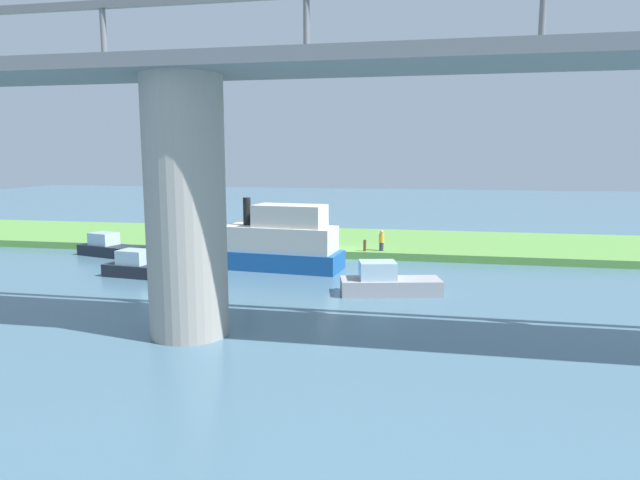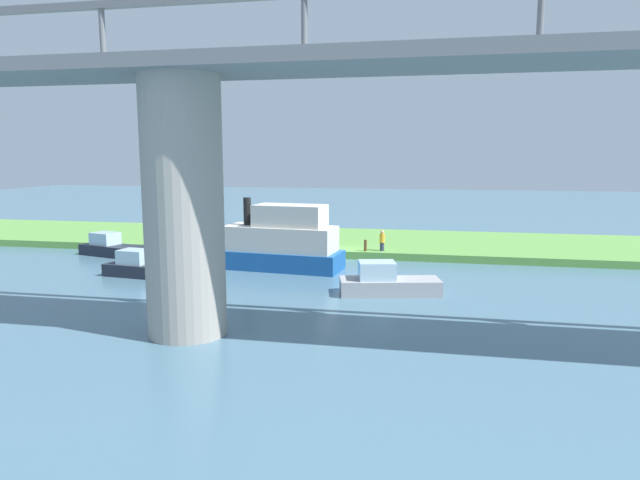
{
  "view_description": "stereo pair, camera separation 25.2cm",
  "coord_description": "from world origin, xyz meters",
  "views": [
    {
      "loc": [
        -6.11,
        36.41,
        6.83
      ],
      "look_at": [
        0.06,
        5.0,
        2.0
      ],
      "focal_mm": 31.51,
      "sensor_mm": 36.0,
      "label": 1
    },
    {
      "loc": [
        -6.36,
        36.36,
        6.83
      ],
      "look_at": [
        0.06,
        5.0,
        2.0
      ],
      "focal_mm": 31.51,
      "sensor_mm": 36.0,
      "label": 2
    }
  ],
  "objects": [
    {
      "name": "houseboat_blue",
      "position": [
        -4.15,
        9.02,
        0.59
      ],
      "size": [
        5.2,
        2.79,
        1.64
      ],
      "color": "#99999E",
      "rests_on": "ground"
    },
    {
      "name": "pontoon_yellow",
      "position": [
        2.9,
        3.95,
        1.59
      ],
      "size": [
        8.65,
        3.67,
        4.29
      ],
      "color": "#195199",
      "rests_on": "ground"
    },
    {
      "name": "bridge_pylon",
      "position": [
        2.86,
        16.84,
        4.87
      ],
      "size": [
        2.99,
        2.99,
        9.73
      ],
      "primitive_type": "cylinder",
      "color": "#9E998E",
      "rests_on": "ground"
    },
    {
      "name": "motorboat_white",
      "position": [
        9.93,
        7.62,
        0.54
      ],
      "size": [
        4.69,
        2.16,
        1.51
      ],
      "color": "#1E232D",
      "rests_on": "ground"
    },
    {
      "name": "mooring_post",
      "position": [
        -1.92,
        -0.48,
        0.88
      ],
      "size": [
        0.2,
        0.2,
        0.76
      ],
      "primitive_type": "cylinder",
      "color": "brown",
      "rests_on": "grassy_bank"
    },
    {
      "name": "person_on_bank",
      "position": [
        -3.0,
        -0.84,
        1.2
      ],
      "size": [
        0.44,
        0.44,
        1.39
      ],
      "color": "#2D334C",
      "rests_on": "grassy_bank"
    },
    {
      "name": "bridge_span",
      "position": [
        2.86,
        16.82,
        10.23
      ],
      "size": [
        59.2,
        4.3,
        3.25
      ],
      "color": "slate",
      "rests_on": "bridge_pylon"
    },
    {
      "name": "grassy_bank",
      "position": [
        0.0,
        -6.0,
        0.25
      ],
      "size": [
        80.0,
        12.0,
        0.5
      ],
      "primitive_type": "cube",
      "color": "#5B9342",
      "rests_on": "ground"
    },
    {
      "name": "ground_plane",
      "position": [
        0.0,
        0.0,
        0.0
      ],
      "size": [
        160.0,
        160.0,
        0.0
      ],
      "primitive_type": "plane",
      "color": "#476B7F"
    },
    {
      "name": "skiff_small",
      "position": [
        15.45,
        1.88,
        0.56
      ],
      "size": [
        4.98,
        2.86,
        1.57
      ],
      "color": "#1E232D",
      "rests_on": "ground"
    }
  ]
}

